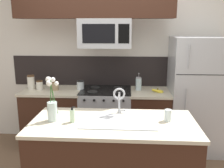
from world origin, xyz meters
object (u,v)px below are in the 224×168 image
at_px(storage_jar_medium, 40,85).
at_px(flower_vase, 52,107).
at_px(sink_faucet, 119,97).
at_px(storage_jar_short, 55,86).
at_px(storage_jar_tall, 31,82).
at_px(dish_soap_bottle, 72,116).
at_px(banana_bunch, 158,91).
at_px(french_press, 139,84).
at_px(microwave, 105,33).
at_px(storage_jar_squat, 80,85).
at_px(refrigerator, 196,95).
at_px(stove_range, 106,118).
at_px(drinking_glass, 168,115).

distance_m(storage_jar_medium, flower_vase, 1.39).
bearing_deg(sink_faucet, storage_jar_short, 135.02).
distance_m(storage_jar_tall, dish_soap_bottle, 1.60).
distance_m(banana_bunch, sink_faucet, 1.13).
xyz_separation_m(dish_soap_bottle, flower_vase, (-0.21, 0.03, 0.08)).
bearing_deg(french_press, microwave, -170.71).
relative_size(storage_jar_squat, banana_bunch, 0.73).
xyz_separation_m(banana_bunch, french_press, (-0.28, 0.12, 0.08)).
relative_size(refrigerator, storage_jar_squat, 12.27).
height_order(storage_jar_medium, banana_bunch, storage_jar_medium).
height_order(storage_jar_short, storage_jar_squat, storage_jar_squat).
distance_m(stove_range, french_press, 0.74).
height_order(stove_range, dish_soap_bottle, dish_soap_bottle).
xyz_separation_m(stove_range, storage_jar_tall, (-1.16, 0.01, 0.56)).
xyz_separation_m(stove_range, dish_soap_bottle, (-0.22, -1.29, 0.52)).
xyz_separation_m(storage_jar_squat, flower_vase, (-0.05, -1.29, 0.08)).
distance_m(french_press, sink_faucet, 1.13).
bearing_deg(french_press, storage_jar_tall, -178.34).
relative_size(storage_jar_tall, storage_jar_squat, 1.57).
bearing_deg(dish_soap_bottle, stove_range, 80.13).
bearing_deg(banana_bunch, french_press, 156.69).
relative_size(refrigerator, storage_jar_medium, 12.32).
relative_size(sink_faucet, dish_soap_bottle, 1.85).
distance_m(storage_jar_medium, storage_jar_short, 0.25).
bearing_deg(dish_soap_bottle, drinking_glass, 5.55).
bearing_deg(dish_soap_bottle, sink_faucet, 28.80).
bearing_deg(storage_jar_short, french_press, 3.87).
xyz_separation_m(stove_range, flower_vase, (-0.44, -1.26, 0.60)).
height_order(storage_jar_tall, banana_bunch, storage_jar_tall).
bearing_deg(refrigerator, sink_faucet, -136.66).
bearing_deg(stove_range, storage_jar_tall, 179.39).
relative_size(stove_range, banana_bunch, 4.86).
bearing_deg(dish_soap_bottle, french_press, 61.95).
distance_m(french_press, flower_vase, 1.62).
height_order(refrigerator, storage_jar_short, refrigerator).
xyz_separation_m(refrigerator, drinking_glass, (-0.61, -1.22, 0.11)).
bearing_deg(banana_bunch, storage_jar_tall, 177.86).
bearing_deg(drinking_glass, dish_soap_bottle, -174.45).
xyz_separation_m(storage_jar_medium, storage_jar_short, (0.25, -0.02, -0.00)).
bearing_deg(banana_bunch, sink_faucet, -118.68).
relative_size(stove_range, microwave, 1.25).
relative_size(microwave, banana_bunch, 3.90).
bearing_deg(dish_soap_bottle, banana_bunch, 50.96).
relative_size(storage_jar_squat, sink_faucet, 0.46).
xyz_separation_m(stove_range, refrigerator, (1.36, 0.02, 0.40)).
xyz_separation_m(storage_jar_tall, flower_vase, (0.72, -1.27, 0.04)).
bearing_deg(storage_jar_tall, french_press, 1.66).
bearing_deg(stove_range, storage_jar_short, -178.10).
distance_m(microwave, storage_jar_short, 1.10).
bearing_deg(storage_jar_squat, dish_soap_bottle, -82.75).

